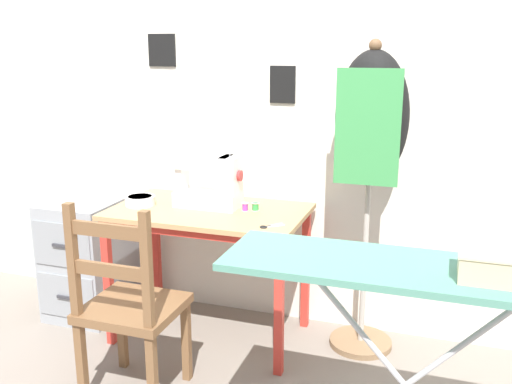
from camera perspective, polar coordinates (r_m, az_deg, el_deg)
The scene contains 13 objects.
ground_plane at distance 2.96m, azimuth -6.82°, elevation -16.44°, with size 14.00×14.00×0.00m, color gray.
wall_back at distance 3.15m, azimuth -2.35°, elevation 10.10°, with size 10.00×0.06×2.55m.
sewing_table at distance 2.94m, azimuth -4.83°, elevation -3.49°, with size 0.99×0.59×0.70m.
sewing_machine at distance 2.94m, azimuth -4.46°, elevation 0.96°, with size 0.35×0.18×0.29m.
fabric_bowl at distance 3.04m, azimuth -11.52°, elevation -0.82°, with size 0.16×0.16×0.05m.
scissors at distance 2.63m, azimuth 1.23°, elevation -3.46°, with size 0.10×0.10×0.01m.
thread_spool_near_machine at distance 2.88m, azimuth -1.10°, elevation -1.50°, with size 0.04×0.04×0.04m.
thread_spool_mid_table at distance 2.88m, azimuth -0.06°, elevation -1.48°, with size 0.04×0.04×0.04m.
wooden_chair at distance 2.55m, azimuth -12.55°, elevation -11.27°, with size 0.40×0.38×0.91m.
filing_cabinet at distance 3.43m, azimuth -16.33°, elevation -6.23°, with size 0.38×0.48×0.67m.
dress_form at distance 2.76m, azimuth 11.42°, elevation 5.89°, with size 0.35×0.32×1.54m.
ironing_board at distance 1.91m, azimuth 15.43°, elevation -8.41°, with size 1.23×0.37×0.84m.
storage_box at distance 1.85m, azimuth 22.25°, elevation -6.79°, with size 0.18×0.16×0.09m.
Camera 1 is at (1.13, -2.28, 1.51)m, focal length 40.00 mm.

